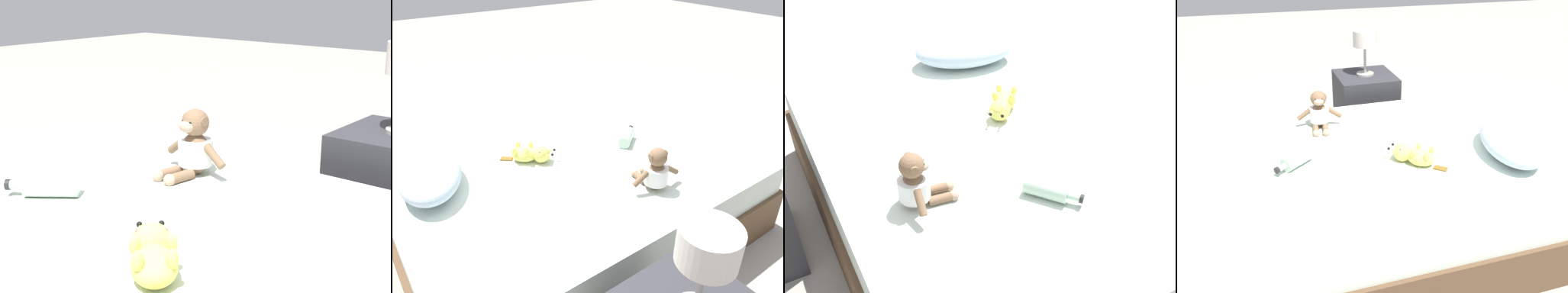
# 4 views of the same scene
# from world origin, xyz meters

# --- Properties ---
(plush_monkey) EXTENTS (0.24, 0.29, 0.24)m
(plush_monkey) POSITION_xyz_m (-0.45, -0.21, 0.55)
(plush_monkey) COLOR brown
(plush_monkey) RESTS_ON bed
(plush_yellow_creature) EXTENTS (0.26, 0.28, 0.10)m
(plush_yellow_creature) POSITION_xyz_m (0.15, 0.18, 0.51)
(plush_yellow_creature) COLOR #EAE066
(plush_yellow_creature) RESTS_ON bed
(glass_bottle) EXTENTS (0.19, 0.22, 0.08)m
(glass_bottle) POSITION_xyz_m (0.00, -0.42, 0.50)
(glass_bottle) COLOR #B2D1B7
(glass_bottle) RESTS_ON bed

